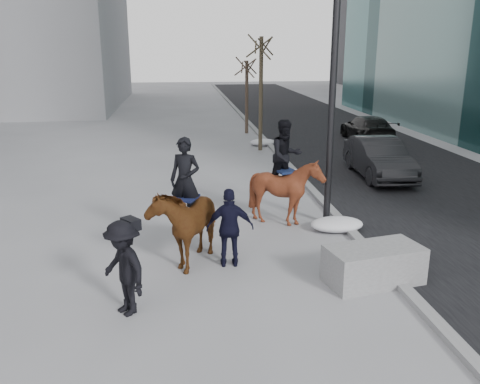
{
  "coord_description": "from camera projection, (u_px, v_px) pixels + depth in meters",
  "views": [
    {
      "loc": [
        -1.31,
        -9.69,
        4.67
      ],
      "look_at": [
        0.0,
        1.2,
        1.5
      ],
      "focal_mm": 38.0,
      "sensor_mm": 36.0,
      "label": 1
    }
  ],
  "objects": [
    {
      "name": "ground",
      "position": [
        247.0,
        276.0,
        10.69
      ],
      "size": [
        120.0,
        120.0,
        0.0
      ],
      "primitive_type": "plane",
      "color": "gray",
      "rests_on": "ground"
    },
    {
      "name": "road",
      "position": [
        382.0,
        163.0,
        21.03
      ],
      "size": [
        8.0,
        90.0,
        0.01
      ],
      "primitive_type": "cube",
      "color": "black",
      "rests_on": "ground"
    },
    {
      "name": "curb",
      "position": [
        287.0,
        164.0,
        20.56
      ],
      "size": [
        0.25,
        90.0,
        0.12
      ],
      "primitive_type": "cube",
      "color": "gray",
      "rests_on": "ground"
    },
    {
      "name": "planter",
      "position": [
        374.0,
        265.0,
        10.31
      ],
      "size": [
        2.08,
        1.33,
        0.77
      ],
      "primitive_type": "cube",
      "rotation": [
        0.0,
        0.0,
        0.21
      ],
      "color": "gray",
      "rests_on": "ground"
    },
    {
      "name": "car_near",
      "position": [
        379.0,
        158.0,
        18.57
      ],
      "size": [
        1.75,
        4.44,
        1.44
      ],
      "primitive_type": "imported",
      "rotation": [
        0.0,
        0.0,
        -0.05
      ],
      "color": "black",
      "rests_on": "ground"
    },
    {
      "name": "car_far",
      "position": [
        367.0,
        129.0,
        25.55
      ],
      "size": [
        2.04,
        4.58,
        1.31
      ],
      "primitive_type": "imported",
      "rotation": [
        0.0,
        0.0,
        3.09
      ],
      "color": "black",
      "rests_on": "ground"
    },
    {
      "name": "tree_near",
      "position": [
        261.0,
        89.0,
        22.83
      ],
      "size": [
        1.2,
        1.2,
        5.63
      ],
      "primitive_type": null,
      "color": "#332A1E",
      "rests_on": "ground"
    },
    {
      "name": "tree_far",
      "position": [
        247.0,
        93.0,
        27.58
      ],
      "size": [
        1.2,
        1.2,
        4.34
      ],
      "primitive_type": null,
      "color": "#382B21",
      "rests_on": "ground"
    },
    {
      "name": "mounted_left",
      "position": [
        186.0,
        216.0,
        11.23
      ],
      "size": [
        1.78,
        2.36,
        2.78
      ],
      "color": "#4F250F",
      "rests_on": "ground"
    },
    {
      "name": "mounted_right",
      "position": [
        286.0,
        184.0,
        13.53
      ],
      "size": [
        1.91,
        2.03,
        2.82
      ],
      "color": "#4D210F",
      "rests_on": "ground"
    },
    {
      "name": "feeder",
      "position": [
        230.0,
        228.0,
        10.97
      ],
      "size": [
        1.05,
        0.89,
        1.75
      ],
      "color": "black",
      "rests_on": "ground"
    },
    {
      "name": "camera_crew",
      "position": [
        124.0,
        268.0,
        8.98
      ],
      "size": [
        1.2,
        1.3,
        1.75
      ],
      "color": "black",
      "rests_on": "ground"
    },
    {
      "name": "lamppost",
      "position": [
        332.0,
        32.0,
        12.77
      ],
      "size": [
        0.25,
        2.88,
        9.09
      ],
      "color": "black",
      "rests_on": "ground"
    },
    {
      "name": "snow_piles",
      "position": [
        293.0,
        176.0,
        18.28
      ],
      "size": [
        1.39,
        12.76,
        0.35
      ],
      "color": "silver",
      "rests_on": "ground"
    }
  ]
}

